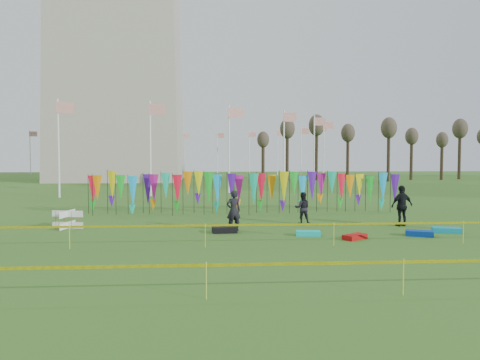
{
  "coord_description": "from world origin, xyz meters",
  "views": [
    {
      "loc": [
        -1.97,
        -18.86,
        3.42
      ],
      "look_at": [
        -0.23,
        6.0,
        2.11
      ],
      "focal_mm": 35.0,
      "sensor_mm": 36.0,
      "label": 1
    }
  ],
  "objects": [
    {
      "name": "person_right",
      "position": [
        7.43,
        3.06,
        0.99
      ],
      "size": [
        1.28,
        0.91,
        1.98
      ],
      "primitive_type": "imported",
      "rotation": [
        0.0,
        0.0,
        3.38
      ],
      "color": "black",
      "rests_on": "ground"
    },
    {
      "name": "caution_tape_near",
      "position": [
        -0.22,
        -1.54,
        0.78
      ],
      "size": [
        26.0,
        0.02,
        0.9
      ],
      "color": "#FFFE05",
      "rests_on": "ground"
    },
    {
      "name": "box_kite",
      "position": [
        -8.5,
        3.36,
        0.43
      ],
      "size": [
        0.78,
        0.78,
        0.86
      ],
      "rotation": [
        0.0,
        0.0,
        -0.19
      ],
      "color": "red",
      "rests_on": "ground"
    },
    {
      "name": "tree_line",
      "position": [
        32.0,
        44.0,
        6.17
      ],
      "size": [
        53.92,
        1.92,
        7.84
      ],
      "color": "#3C2E1E",
      "rests_on": "ground"
    },
    {
      "name": "ground",
      "position": [
        0.0,
        0.0,
        0.0
      ],
      "size": [
        160.0,
        160.0,
        0.0
      ],
      "primitive_type": "plane",
      "color": "#2B5618",
      "rests_on": "ground"
    },
    {
      "name": "banner_row",
      "position": [
        0.28,
        8.56,
        1.48
      ],
      "size": [
        18.64,
        0.64,
        2.36
      ],
      "color": "black",
      "rests_on": "ground"
    },
    {
      "name": "kite_bag_red",
      "position": [
        4.04,
        -0.28,
        0.1
      ],
      "size": [
        1.18,
        1.06,
        0.2
      ],
      "primitive_type": "cube",
      "rotation": [
        0.0,
        0.0,
        0.65
      ],
      "color": "#B40D0C",
      "rests_on": "ground"
    },
    {
      "name": "kite_bag_blue",
      "position": [
        7.02,
        0.27,
        0.12
      ],
      "size": [
        1.24,
        0.95,
        0.23
      ],
      "primitive_type": "cube",
      "rotation": [
        0.0,
        0.0,
        -0.38
      ],
      "color": "#09349C",
      "rests_on": "ground"
    },
    {
      "name": "person_mid",
      "position": [
        2.78,
        4.13,
        0.79
      ],
      "size": [
        0.83,
        0.58,
        1.59
      ],
      "primitive_type": "imported",
      "rotation": [
        0.0,
        0.0,
        3.0
      ],
      "color": "black",
      "rests_on": "ground"
    },
    {
      "name": "kite_bag_black",
      "position": [
        -1.22,
        1.73,
        0.13
      ],
      "size": [
        1.14,
        0.72,
        0.25
      ],
      "primitive_type": "cube",
      "rotation": [
        0.0,
        0.0,
        0.09
      ],
      "color": "black",
      "rests_on": "ground"
    },
    {
      "name": "caution_tape_far",
      "position": [
        -0.22,
        -7.88,
        0.78
      ],
      "size": [
        26.0,
        0.02,
        0.9
      ],
      "color": "#FFFE05",
      "rests_on": "ground"
    },
    {
      "name": "kite_bag_teal",
      "position": [
        8.61,
        1.02,
        0.11
      ],
      "size": [
        1.31,
        0.89,
        0.23
      ],
      "primitive_type": "cube",
      "rotation": [
        0.0,
        0.0,
        -0.29
      ],
      "color": "#0C8DB3",
      "rests_on": "ground"
    },
    {
      "name": "flagpole_ring",
      "position": [
        -14.0,
        48.0,
        4.0
      ],
      "size": [
        57.4,
        56.16,
        8.0
      ],
      "color": "white",
      "rests_on": "ground"
    },
    {
      "name": "kite_bag_turquoise",
      "position": [
        2.31,
        0.68,
        0.1
      ],
      "size": [
        1.09,
        0.65,
        0.2
      ],
      "primitive_type": "cube",
      "rotation": [
        0.0,
        0.0,
        -0.14
      ],
      "color": "#0DCCCA",
      "rests_on": "ground"
    },
    {
      "name": "person_left",
      "position": [
        -0.79,
        2.21,
        0.92
      ],
      "size": [
        0.78,
        0.65,
        1.85
      ],
      "primitive_type": "imported",
      "rotation": [
        0.0,
        0.0,
        3.41
      ],
      "color": "black",
      "rests_on": "ground"
    }
  ]
}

